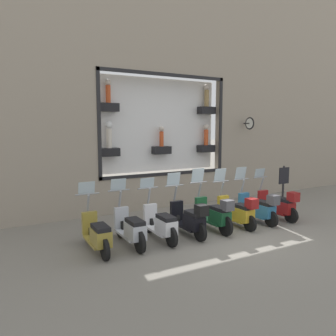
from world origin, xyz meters
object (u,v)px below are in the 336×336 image
scooter_teal_1 (259,208)px  scooter_yellow_2 (238,212)px  scooter_white_5 (161,224)px  scooter_olive_7 (97,235)px  scooter_green_3 (215,214)px  scooter_silver_6 (131,229)px  scooter_red_0 (279,205)px  shop_sign_post (283,188)px  scooter_black_4 (190,219)px

scooter_teal_1 → scooter_yellow_2: size_ratio=1.00×
scooter_teal_1 → scooter_white_5: (0.06, 3.38, -0.04)m
scooter_olive_7 → scooter_green_3: bearing=-90.8°
scooter_silver_6 → scooter_red_0: bearing=-90.8°
scooter_red_0 → scooter_silver_6: size_ratio=0.99×
scooter_teal_1 → scooter_olive_7: (0.06, 5.07, -0.04)m
scooter_olive_7 → shop_sign_post: 6.54m
scooter_green_3 → scooter_white_5: scooter_green_3 is taller
scooter_yellow_2 → shop_sign_post: (0.38, -2.29, 0.42)m
shop_sign_post → scooter_olive_7: bearing=92.8°
scooter_yellow_2 → shop_sign_post: shop_sign_post is taller
scooter_teal_1 → scooter_yellow_2: 0.84m
scooter_teal_1 → scooter_olive_7: scooter_teal_1 is taller
scooter_teal_1 → scooter_olive_7: bearing=89.3°
scooter_red_0 → scooter_white_5: (0.06, 4.22, -0.04)m
scooter_teal_1 → scooter_silver_6: size_ratio=0.99×
scooter_white_5 → scooter_green_3: bearing=-91.7°
scooter_green_3 → scooter_olive_7: scooter_green_3 is taller
scooter_green_3 → shop_sign_post: scooter_green_3 is taller
scooter_teal_1 → scooter_silver_6: 4.23m
shop_sign_post → scooter_black_4: bearing=95.5°
scooter_silver_6 → scooter_olive_7: (-0.00, 0.84, -0.01)m
scooter_red_0 → scooter_green_3: (0.01, 2.53, 0.02)m
scooter_white_5 → scooter_silver_6: size_ratio=1.00×
scooter_red_0 → scooter_olive_7: (0.06, 5.91, -0.04)m
shop_sign_post → scooter_teal_1: bearing=104.8°
scooter_teal_1 → scooter_white_5: bearing=88.9°
scooter_yellow_2 → scooter_olive_7: scooter_yellow_2 is taller
scooter_white_5 → scooter_silver_6: (0.00, 0.84, 0.01)m
scooter_green_3 → scooter_black_4: bearing=90.7°
scooter_olive_7 → shop_sign_post: size_ratio=1.09×
scooter_teal_1 → scooter_black_4: bearing=90.0°
scooter_green_3 → shop_sign_post: bearing=-83.3°
scooter_red_0 → scooter_yellow_2: size_ratio=1.00×
scooter_green_3 → shop_sign_post: 3.18m
scooter_silver_6 → shop_sign_post: (0.32, -5.67, 0.45)m
scooter_red_0 → shop_sign_post: 0.83m
scooter_red_0 → scooter_silver_6: bearing=89.2°
scooter_green_3 → scooter_black_4: scooter_green_3 is taller
scooter_white_5 → scooter_olive_7: bearing=90.0°
scooter_red_0 → shop_sign_post: size_ratio=1.09×
scooter_black_4 → scooter_white_5: 0.85m
scooter_teal_1 → scooter_silver_6: (0.07, 4.22, -0.03)m
scooter_teal_1 → scooter_olive_7: 5.07m
scooter_yellow_2 → scooter_black_4: bearing=89.9°
scooter_red_0 → scooter_olive_7: size_ratio=1.00×
scooter_teal_1 → scooter_red_0: bearing=-90.1°
scooter_yellow_2 → scooter_green_3: (0.01, 0.84, 0.03)m
shop_sign_post → scooter_yellow_2: bearing=99.5°
scooter_yellow_2 → scooter_silver_6: (0.07, 3.38, -0.02)m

